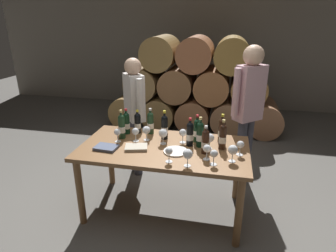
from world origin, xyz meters
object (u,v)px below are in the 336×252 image
object	(u,v)px
wine_bottle_1	(150,123)
sommelier_presenting	(249,104)
wine_bottle_4	(200,134)
wine_bottle_10	(223,136)
wine_glass_7	(214,154)
dining_table	(164,155)
taster_seated_left	(135,108)
wine_bottle_7	(190,134)
tasting_notebook	(106,147)
wine_bottle_6	(205,141)
wine_bottle_8	(222,130)
wine_glass_5	(210,138)
wine_glass_8	(207,149)
wine_glass_1	(233,150)
wine_glass_9	(188,154)
wine_glass_10	(135,132)
serving_plate	(176,151)
wine_glass_3	(183,133)
wine_glass_4	(146,130)
wine_glass_0	(169,152)
wine_glass_2	(163,134)
wine_bottle_3	(197,130)
wine_bottle_9	(138,123)
wine_bottle_5	(165,127)
wine_bottle_2	(127,123)
wine_glass_11	(117,133)
wine_bottle_0	(122,126)
wine_glass_6	(240,145)
leather_ledger	(136,147)

from	to	relation	value
wine_bottle_1	sommelier_presenting	bearing A→B (deg)	21.93
wine_bottle_4	wine_bottle_10	distance (m)	0.22
wine_glass_7	sommelier_presenting	size ratio (longest dim) A/B	0.08
dining_table	taster_seated_left	distance (m)	0.94
dining_table	wine_bottle_7	world-z (taller)	wine_bottle_7
wine_bottle_1	tasting_notebook	distance (m)	0.60
wine_bottle_6	tasting_notebook	bearing A→B (deg)	-173.62
wine_bottle_8	wine_glass_5	xyz separation A→B (m)	(-0.11, -0.19, -0.02)
wine_bottle_4	wine_glass_8	bearing A→B (deg)	-71.08
wine_bottle_8	wine_glass_1	bearing A→B (deg)	-74.89
wine_glass_9	wine_glass_10	distance (m)	0.75
wine_bottle_10	serving_plate	xyz separation A→B (m)	(-0.44, -0.17, -0.13)
wine_glass_3	wine_glass_4	distance (m)	0.39
wine_glass_8	wine_bottle_4	bearing A→B (deg)	108.92
wine_glass_0	wine_glass_2	distance (m)	0.40
wine_bottle_4	taster_seated_left	bearing A→B (deg)	144.50
wine_bottle_3	wine_bottle_9	world-z (taller)	wine_bottle_3
wine_bottle_10	sommelier_presenting	bearing A→B (deg)	68.46
wine_bottle_10	wine_glass_9	size ratio (longest dim) A/B	1.89
wine_bottle_4	wine_bottle_5	bearing A→B (deg)	162.33
wine_bottle_2	wine_bottle_3	bearing A→B (deg)	-4.10
wine_glass_5	sommelier_presenting	world-z (taller)	sommelier_presenting
wine_glass_3	serving_plate	world-z (taller)	wine_glass_3
wine_glass_4	wine_glass_8	size ratio (longest dim) A/B	1.07
dining_table	wine_glass_5	bearing A→B (deg)	5.57
wine_bottle_3	sommelier_presenting	bearing A→B (deg)	45.64
wine_bottle_1	wine_bottle_10	world-z (taller)	wine_bottle_10
dining_table	wine_glass_7	xyz separation A→B (m)	(0.52, -0.28, 0.19)
wine_glass_11	wine_glass_8	bearing A→B (deg)	-12.57
wine_bottle_4	wine_bottle_8	xyz separation A→B (m)	(0.21, 0.16, -0.00)
tasting_notebook	wine_bottle_9	bearing A→B (deg)	73.60
wine_bottle_0	wine_bottle_1	bearing A→B (deg)	36.10
wine_glass_3	wine_glass_0	bearing A→B (deg)	-96.78
wine_bottle_5	wine_glass_7	size ratio (longest dim) A/B	2.18
wine_glass_3	wine_glass_6	size ratio (longest dim) A/B	1.04
wine_bottle_3	wine_glass_4	distance (m)	0.53
wine_bottle_6	wine_glass_3	xyz separation A→B (m)	(-0.25, 0.20, -0.02)
wine_bottle_10	sommelier_presenting	distance (m)	0.74
wine_bottle_3	wine_bottle_2	bearing A→B (deg)	175.90
wine_bottle_3	wine_bottle_7	xyz separation A→B (m)	(-0.06, -0.12, 0.00)
wine_glass_2	wine_glass_9	bearing A→B (deg)	-52.99
wine_bottle_3	wine_bottle_8	size ratio (longest dim) A/B	0.96
wine_glass_5	leather_ledger	world-z (taller)	wine_glass_5
wine_bottle_7	sommelier_presenting	xyz separation A→B (m)	(0.59, 0.67, 0.15)
wine_bottle_2	wine_glass_8	size ratio (longest dim) A/B	1.96
wine_glass_5	sommelier_presenting	distance (m)	0.82
wine_glass_5	wine_glass_8	size ratio (longest dim) A/B	1.10
wine_glass_11	serving_plate	size ratio (longest dim) A/B	0.61
wine_glass_11	wine_glass_10	bearing A→B (deg)	16.38
wine_bottle_5	wine_glass_4	world-z (taller)	wine_bottle_5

